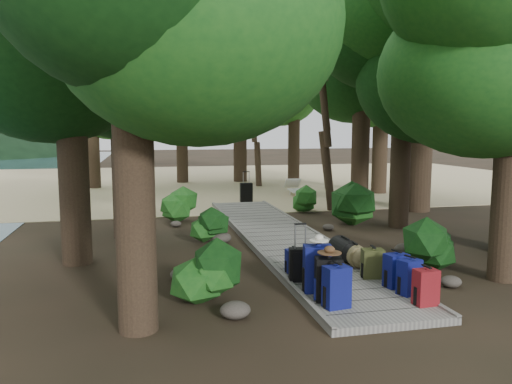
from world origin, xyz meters
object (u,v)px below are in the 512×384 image
object	(u,v)px
duffel_right_khaki	(354,254)
suitcase_on_boardwalk	(300,265)
backpack_right_a	(426,285)
backpack_right_c	(396,269)
sun_lounger	(298,188)
kayak	(141,192)
backpack_left_a	(337,285)
backpack_left_d	(294,259)
backpack_right_d	(373,262)
duffel_right_black	(345,249)
backpack_left_c	(318,266)
backpack_left_b	(328,277)
lone_suitcase_on_sand	(246,192)
backpack_right_b	(409,275)

from	to	relation	value
duffel_right_khaki	suitcase_on_boardwalk	world-z (taller)	suitcase_on_boardwalk
backpack_right_a	backpack_right_c	bearing A→B (deg)	87.22
sun_lounger	backpack_right_a	bearing A→B (deg)	-94.06
kayak	backpack_left_a	bearing A→B (deg)	-55.88
backpack_left_d	backpack_right_a	size ratio (longest dim) A/B	0.78
backpack_right_d	duffel_right_black	world-z (taller)	backpack_right_d
backpack_left_c	backpack_right_a	world-z (taller)	backpack_left_c
kayak	backpack_right_c	bearing A→B (deg)	-50.05
backpack_left_b	lone_suitcase_on_sand	size ratio (longest dim) A/B	1.04
backpack_right_a	suitcase_on_boardwalk	size ratio (longest dim) A/B	1.04
duffel_right_black	lone_suitcase_on_sand	bearing A→B (deg)	90.86
kayak	backpack_left_d	bearing A→B (deg)	-54.46
backpack_left_d	backpack_right_c	size ratio (longest dim) A/B	0.76
backpack_left_a	kayak	size ratio (longest dim) A/B	0.23
backpack_right_b	backpack_right_d	xyz separation A→B (m)	(-0.17, 0.99, -0.03)
backpack_left_d	backpack_right_d	world-z (taller)	backpack_right_d
lone_suitcase_on_sand	kayak	xyz separation A→B (m)	(-4.01, 2.79, -0.22)
backpack_left_a	backpack_right_a	world-z (taller)	backpack_left_a
backpack_right_b	duffel_right_black	bearing A→B (deg)	75.70
suitcase_on_boardwalk	lone_suitcase_on_sand	distance (m)	10.60
backpack_right_b	backpack_right_d	world-z (taller)	backpack_right_b
backpack_left_c	lone_suitcase_on_sand	xyz separation A→B (m)	(1.08, 11.15, -0.16)
duffel_right_khaki	backpack_right_b	bearing A→B (deg)	-82.01
duffel_right_khaki	backpack_left_a	bearing A→B (deg)	-115.58
backpack_right_a	lone_suitcase_on_sand	bearing A→B (deg)	88.14
backpack_left_b	duffel_right_black	bearing A→B (deg)	73.24
backpack_right_d	kayak	xyz separation A→B (m)	(-4.17, 13.43, -0.24)
backpack_right_a	backpack_right_d	bearing A→B (deg)	92.60
backpack_right_b	duffel_right_khaki	xyz separation A→B (m)	(-0.13, 1.91, -0.11)
backpack_left_c	suitcase_on_boardwalk	size ratio (longest dim) A/B	1.45
backpack_left_b	lone_suitcase_on_sand	distance (m)	11.65
duffel_right_khaki	backpack_right_a	bearing A→B (deg)	-83.15
backpack_left_b	backpack_left_a	bearing A→B (deg)	-77.54
backpack_left_b	suitcase_on_boardwalk	distance (m)	1.08
backpack_left_d	suitcase_on_boardwalk	xyz separation A→B (m)	(-0.07, -0.56, 0.06)
duffel_right_black	kayak	bearing A→B (deg)	108.82
backpack_left_a	backpack_left_c	xyz separation A→B (m)	(-0.02, 0.79, 0.08)
lone_suitcase_on_sand	duffel_right_khaki	bearing A→B (deg)	-87.30
duffel_right_black	kayak	world-z (taller)	duffel_right_black
backpack_right_c	duffel_right_black	size ratio (longest dim) A/B	0.90
backpack_right_a	backpack_right_d	size ratio (longest dim) A/B	1.06
backpack_right_c	duffel_right_black	xyz separation A→B (m)	(-0.15, 1.87, -0.10)
duffel_right_khaki	kayak	bearing A→B (deg)	112.80
backpack_left_b	suitcase_on_boardwalk	xyz separation A→B (m)	(-0.13, 1.07, -0.08)
backpack_left_b	sun_lounger	bearing A→B (deg)	86.41
backpack_left_b	backpack_left_c	size ratio (longest dim) A/B	0.88
backpack_right_d	suitcase_on_boardwalk	world-z (taller)	suitcase_on_boardwalk
backpack_right_c	suitcase_on_boardwalk	world-z (taller)	backpack_right_c
kayak	duffel_right_black	bearing A→B (deg)	-48.25
backpack_right_c	backpack_right_d	size ratio (longest dim) A/B	1.09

